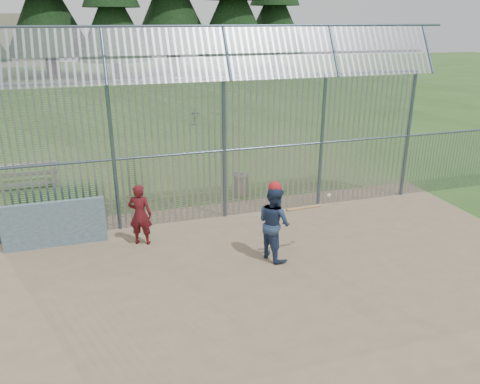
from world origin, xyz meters
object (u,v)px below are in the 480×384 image
object	(u,v)px
batter	(274,223)
onlooker	(140,215)
bleacher	(11,177)
trash_can	(240,185)
dugout_wall	(54,224)

from	to	relation	value
batter	onlooker	size ratio (longest dim) A/B	1.13
onlooker	bleacher	distance (m)	6.80
batter	trash_can	world-z (taller)	batter
bleacher	dugout_wall	bearing A→B (deg)	-71.39
trash_can	bleacher	bearing A→B (deg)	157.51
dugout_wall	bleacher	bearing A→B (deg)	108.61
bleacher	batter	bearing A→B (deg)	-47.17
dugout_wall	bleacher	distance (m)	5.41
bleacher	onlooker	bearing A→B (deg)	-55.83
batter	bleacher	world-z (taller)	batter
dugout_wall	onlooker	world-z (taller)	onlooker
dugout_wall	batter	xyz separation A→B (m)	(5.05, -2.19, 0.31)
onlooker	trash_can	distance (m)	4.35
trash_can	dugout_wall	bearing A→B (deg)	-159.13
onlooker	bleacher	bearing A→B (deg)	-35.60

